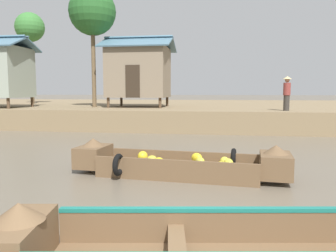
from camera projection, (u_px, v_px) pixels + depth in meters
ground_plane at (210, 144)px, 12.97m from camera, size 300.00×300.00×0.00m
riverbank_strip at (214, 111)px, 25.37m from camera, size 160.00×20.00×1.08m
banana_boat at (179, 164)px, 8.03m from camera, size 5.20×1.65×0.84m
stilt_house_mid_left at (139, 71)px, 19.87m from camera, size 4.10×3.51×4.16m
palm_tree_near at (92, 12)px, 19.35m from camera, size 2.72×2.72×6.89m
palm_tree_far at (30, 28)px, 24.68m from camera, size 2.12×2.12×6.70m
vendor_person at (287, 92)px, 16.09m from camera, size 0.44×0.44×1.66m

